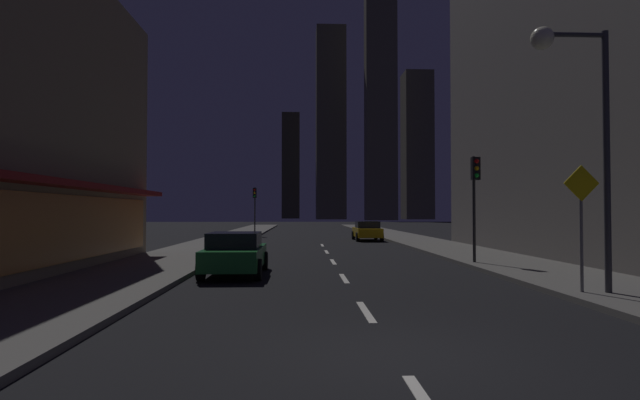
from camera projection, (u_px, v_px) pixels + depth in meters
The scene contains 16 objects.
ground_plane at pixel (318, 239), 39.17m from camera, with size 78.00×136.00×0.10m, color black.
sidewalk_right at pixel (404, 238), 39.45m from camera, with size 4.00×76.00×0.15m, color #605E59.
sidewalk_left at pixel (230, 238), 38.89m from camera, with size 4.00×76.00×0.15m, color #605E59.
lane_marking_center at pixel (338, 269), 18.19m from camera, with size 0.16×28.20×0.01m.
building_apartment_right at pixel (623, 72), 23.99m from camera, with size 11.00×20.00×18.08m, color slate.
skyscraper_distant_tall at pixel (291, 166), 165.14m from camera, with size 5.93×6.76×35.52m, color #333026.
skyscraper_distant_mid at pixel (331, 124), 147.44m from camera, with size 8.84×8.10×57.86m, color #4F4B3B.
skyscraper_distant_short at pixel (381, 76), 129.81m from camera, with size 8.21×5.02×77.05m, color brown.
skyscraper_distant_slender at pixel (417, 146), 147.89m from camera, with size 8.47×8.57×44.46m, color #524E3D.
car_parked_near at pixel (235, 253), 16.49m from camera, with size 1.98×4.24×1.45m.
car_parked_far at pixel (367, 231), 36.55m from camera, with size 1.98×4.24×1.45m.
fire_hydrant_far_left at pixel (227, 240), 29.67m from camera, with size 0.42×0.30×0.65m.
traffic_light_near_right at pixel (475, 185), 19.25m from camera, with size 0.32×0.48×4.20m.
traffic_light_far_left at pixel (255, 200), 43.68m from camera, with size 0.32×0.48×4.20m.
street_lamp_right at pixel (574, 94), 12.09m from camera, with size 1.96×0.56×6.58m.
pedestrian_crossing_sign at pixel (581, 217), 12.13m from camera, with size 0.91×0.08×3.15m.
Camera 1 is at (-1.39, -7.21, 2.13)m, focal length 27.39 mm.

